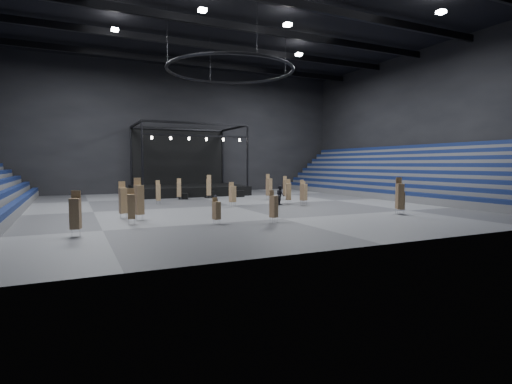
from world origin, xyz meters
name	(u,v)px	position (x,y,z in m)	size (l,w,h in m)	color
floor	(231,205)	(0.00, 0.00, 0.00)	(50.00, 50.00, 0.00)	#545457
ceiling	(230,17)	(0.00, 0.00, 18.00)	(50.00, 42.00, 0.20)	black
wall_back	(177,130)	(0.00, 21.00, 9.00)	(50.00, 0.20, 18.00)	black
wall_front	(388,62)	(0.00, -21.00, 9.00)	(50.00, 0.20, 18.00)	black
wall_right	(420,124)	(25.00, 0.00, 9.00)	(0.20, 42.00, 18.00)	black
bleachers_right	(406,183)	(22.94, 0.00, 1.73)	(7.20, 40.00, 6.40)	#525254
stage	(187,183)	(0.00, 16.24, 1.45)	(14.00, 10.00, 9.20)	black
truss_ring	(230,70)	(0.00, 0.00, 13.00)	(12.30, 12.30, 5.15)	black
roof_girders	(230,25)	(0.00, 0.00, 17.20)	(49.00, 30.35, 0.70)	black
floodlights	(247,18)	(0.00, -4.00, 16.60)	(28.60, 16.60, 0.25)	white
flight_case_left	(183,196)	(-2.43, 8.77, 0.35)	(1.04, 0.52, 0.69)	black
flight_case_mid	(210,195)	(0.96, 9.22, 0.41)	(1.23, 0.61, 0.82)	black
flight_case_right	(239,194)	(4.62, 8.95, 0.40)	(1.20, 0.60, 0.80)	black
chair_stack_0	(209,187)	(0.40, 8.01, 1.42)	(0.66, 0.66, 2.79)	silver
chair_stack_1	(216,210)	(-5.41, -11.13, 0.98)	(0.54, 0.54, 1.82)	silver
chair_stack_2	(274,206)	(-1.55, -11.99, 1.17)	(0.60, 0.60, 2.25)	silver
chair_stack_3	(131,206)	(-10.57, -8.74, 1.26)	(0.52, 0.52, 2.44)	silver
chair_stack_4	(75,213)	(-14.00, -11.99, 1.34)	(0.66, 0.66, 2.57)	silver
chair_stack_5	(232,194)	(-0.21, -0.95, 1.24)	(0.60, 0.60, 2.33)	silver
chair_stack_6	(288,191)	(5.93, -0.93, 1.29)	(0.60, 0.60, 2.52)	silver
chair_stack_7	(179,189)	(-3.12, 8.01, 1.26)	(0.58, 0.58, 2.44)	silver
chair_stack_8	(400,196)	(9.97, -11.99, 1.50)	(0.65, 0.65, 2.98)	silver
chair_stack_9	(269,187)	(6.41, 4.41, 1.48)	(0.65, 0.65, 2.92)	silver
chair_stack_10	(139,199)	(-9.79, -7.02, 1.56)	(0.68, 0.68, 3.07)	silver
chair_stack_11	(158,192)	(-6.16, 4.41, 1.23)	(0.45, 0.45, 2.42)	silver
chair_stack_12	(123,200)	(-10.72, -5.62, 1.42)	(0.59, 0.59, 2.78)	silver
chair_stack_13	(304,192)	(6.74, -2.52, 1.32)	(0.71, 0.71, 2.50)	silver
chair_stack_14	(401,200)	(10.12, -11.99, 1.10)	(0.44, 0.44, 2.11)	silver
chair_stack_15	(304,192)	(7.98, -0.56, 1.17)	(0.52, 0.52, 2.25)	silver
chair_stack_16	(286,188)	(8.18, 3.67, 1.36)	(0.48, 0.48, 2.68)	silver
man_center	(215,205)	(-3.65, -5.87, 0.79)	(0.57, 0.38, 1.57)	black
crew_member	(280,195)	(4.71, -1.47, 0.97)	(0.95, 0.74, 1.95)	black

